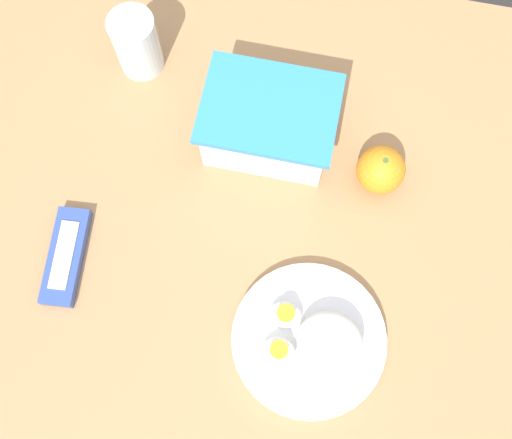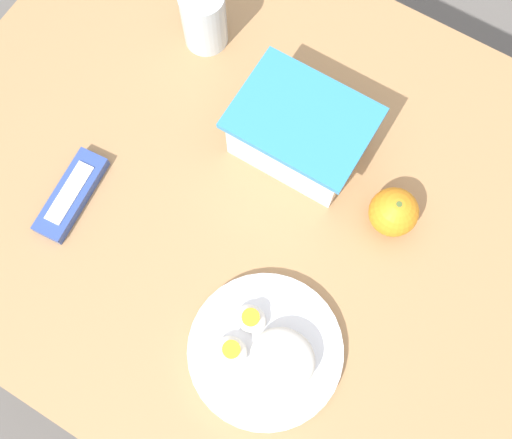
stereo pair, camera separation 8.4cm
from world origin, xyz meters
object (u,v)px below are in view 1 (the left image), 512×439
at_px(candy_bar, 66,256).
at_px(drinking_glass, 137,43).
at_px(orange_fruit, 381,170).
at_px(food_container, 269,125).
at_px(rice_plate, 312,340).

distance_m(candy_bar, drinking_glass, 0.34).
bearing_deg(candy_bar, drinking_glass, 85.97).
xyz_separation_m(orange_fruit, drinking_glass, (-0.39, 0.12, 0.02)).
xyz_separation_m(food_container, candy_bar, (-0.24, -0.24, -0.03)).
distance_m(rice_plate, candy_bar, 0.37).
relative_size(food_container, orange_fruit, 2.70).
bearing_deg(candy_bar, food_container, 44.85).
bearing_deg(candy_bar, rice_plate, -7.13).
distance_m(food_container, rice_plate, 0.31).
height_order(rice_plate, candy_bar, rice_plate).
relative_size(rice_plate, candy_bar, 1.46).
bearing_deg(rice_plate, food_container, 112.18).
bearing_deg(orange_fruit, drinking_glass, 162.76).
xyz_separation_m(food_container, orange_fruit, (0.17, -0.03, -0.01)).
height_order(food_container, orange_fruit, food_container).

